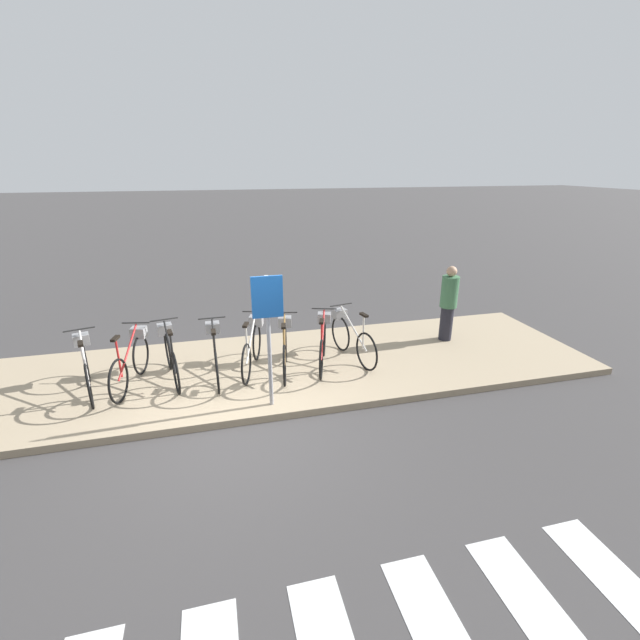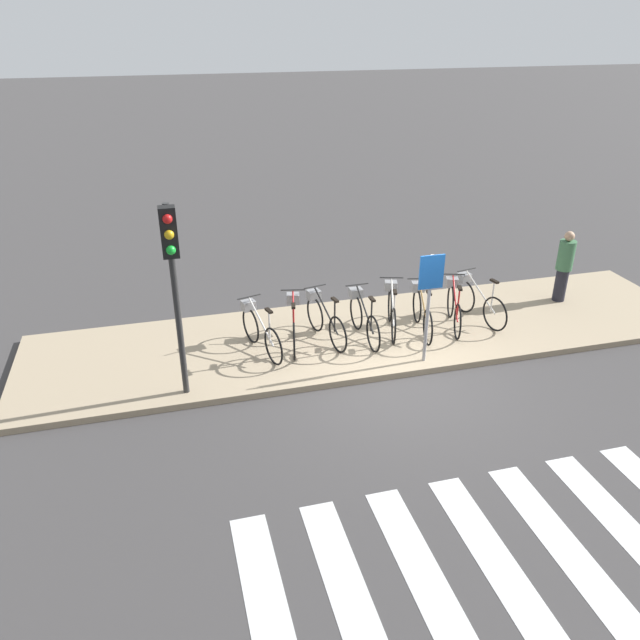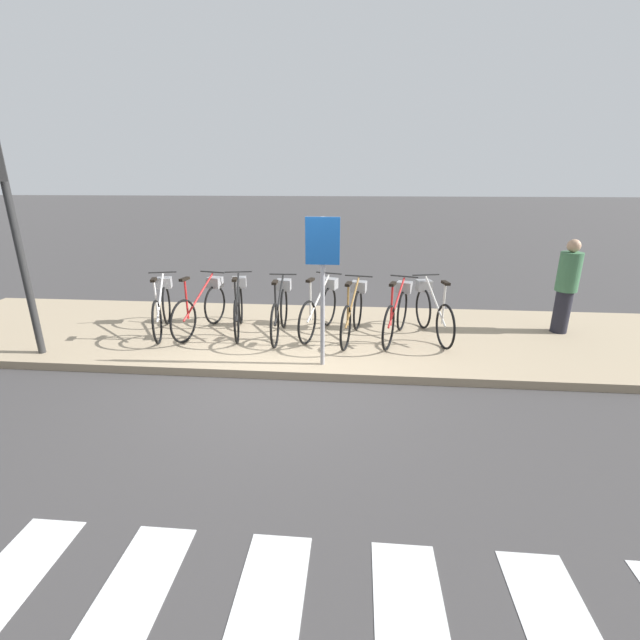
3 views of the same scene
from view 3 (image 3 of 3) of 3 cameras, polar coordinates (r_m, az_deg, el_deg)
ground_plane at (r=5.86m, az=-5.00°, el=-7.96°), size 120.00×120.00×0.00m
sidewalk at (r=7.26m, az=-2.90°, el=-2.02°), size 13.23×3.16×0.12m
parked_bicycle_0 at (r=7.61m, az=-20.29°, el=1.77°), size 0.59×1.59×1.01m
parked_bicycle_1 at (r=7.43m, az=-15.36°, el=1.89°), size 0.52×1.62×1.01m
parked_bicycle_2 at (r=7.30m, az=-10.80°, el=1.93°), size 0.50×1.62×1.01m
parked_bicycle_3 at (r=7.01m, az=-5.31°, el=1.50°), size 0.46×1.65×1.01m
parked_bicycle_4 at (r=7.09m, az=0.09°, el=1.78°), size 0.61×1.59×1.01m
parked_bicycle_5 at (r=6.89m, az=4.47°, el=1.21°), size 0.49×1.62×1.01m
parked_bicycle_6 at (r=6.96m, az=10.27°, el=1.15°), size 0.63×1.58×1.01m
parked_bicycle_7 at (r=7.17m, az=14.69°, el=1.35°), size 0.51×1.62×1.01m
pedestrian at (r=8.08m, az=30.02°, el=4.05°), size 0.34×0.34×1.55m
traffic_light at (r=7.12m, az=-36.88°, el=13.46°), size 0.24×0.40×3.18m
sign_post at (r=5.58m, az=0.35°, el=7.05°), size 0.44×0.07×2.01m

